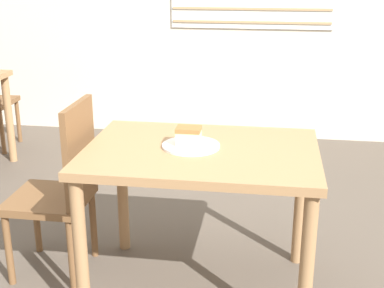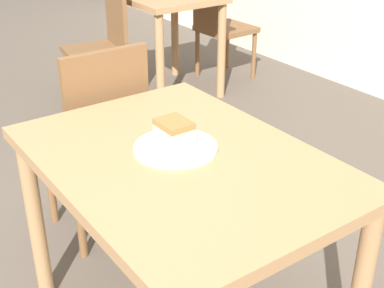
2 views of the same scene
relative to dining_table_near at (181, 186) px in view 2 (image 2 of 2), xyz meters
name	(u,v)px [view 2 (image 2 of 2)]	position (x,y,z in m)	size (l,w,h in m)	color
dining_table_near	(181,186)	(0.00, 0.00, 0.00)	(1.06, 0.77, 0.74)	#9E754C
dining_table_far	(167,16)	(-2.07, 1.29, -0.04)	(0.71, 0.63, 0.75)	#9E754C
chair_near_window	(100,142)	(-0.71, 0.06, -0.15)	(0.39, 0.39, 0.91)	brown
chair_far_corner	(103,40)	(-2.13, 0.79, -0.15)	(0.44, 0.44, 0.91)	brown
chair_far_opposite	(220,21)	(-2.08, 1.79, -0.15)	(0.40, 0.40, 0.91)	brown
plate	(176,148)	(-0.05, 0.02, 0.11)	(0.27, 0.27, 0.01)	white
cake_slice	(174,133)	(-0.06, 0.02, 0.16)	(0.11, 0.09, 0.08)	beige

